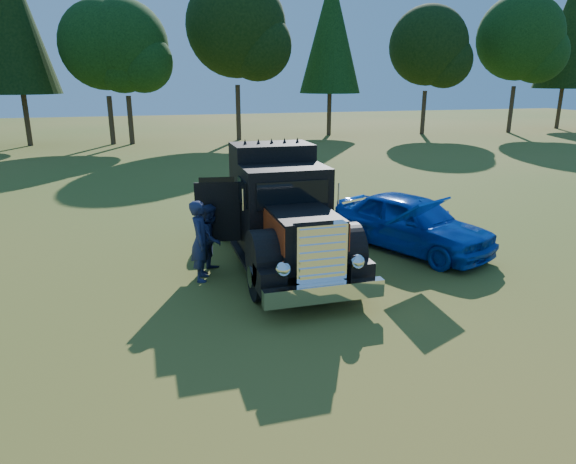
# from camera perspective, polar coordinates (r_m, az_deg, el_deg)

# --- Properties ---
(ground) EXTENTS (120.00, 120.00, 0.00)m
(ground) POSITION_cam_1_polar(r_m,az_deg,el_deg) (11.48, 2.58, -7.05)
(ground) COLOR #305719
(ground) RESTS_ON ground
(treeline) EXTENTS (74.95, 25.24, 13.84)m
(treeline) POSITION_cam_1_polar(r_m,az_deg,el_deg) (38.10, -20.45, 20.26)
(treeline) COLOR #2D2116
(treeline) RESTS_ON ground
(diamond_t_truck) EXTENTS (3.37, 7.16, 3.00)m
(diamond_t_truck) POSITION_cam_1_polar(r_m,az_deg,el_deg) (13.01, -0.86, 1.82)
(diamond_t_truck) COLOR black
(diamond_t_truck) RESTS_ON ground
(hotrod_coupe) EXTENTS (3.67, 5.01, 1.89)m
(hotrod_coupe) POSITION_cam_1_polar(r_m,az_deg,el_deg) (14.62, 13.53, 1.06)
(hotrod_coupe) COLOR #1108AE
(hotrod_coupe) RESTS_ON ground
(spectator_near) EXTENTS (0.60, 0.79, 1.93)m
(spectator_near) POSITION_cam_1_polar(r_m,az_deg,el_deg) (12.21, -9.69, -0.97)
(spectator_near) COLOR #1F334A
(spectator_near) RESTS_ON ground
(spectator_far) EXTENTS (1.01, 1.05, 1.70)m
(spectator_far) POSITION_cam_1_polar(r_m,az_deg,el_deg) (12.77, -8.51, -0.66)
(spectator_far) COLOR navy
(spectator_far) RESTS_ON ground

